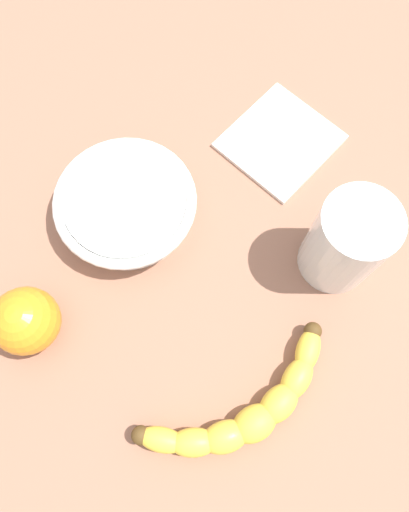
{
  "coord_description": "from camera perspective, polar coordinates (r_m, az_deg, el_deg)",
  "views": [
    {
      "loc": [
        -13.09,
        -6.73,
        57.16
      ],
      "look_at": [
        2.14,
        2.33,
        5.0
      ],
      "focal_mm": 33.79,
      "sensor_mm": 36.0,
      "label": 1
    }
  ],
  "objects": [
    {
      "name": "ceramic_bowl",
      "position": [
        0.57,
        -9.23,
        5.89
      ],
      "size": [
        16.56,
        16.56,
        4.66
      ],
      "color": "white",
      "rests_on": "wooden_tabletop"
    },
    {
      "name": "orange_fruit",
      "position": [
        0.55,
        -20.39,
        -7.2
      ],
      "size": [
        7.33,
        7.33,
        7.33
      ],
      "primitive_type": "sphere",
      "color": "orange",
      "rests_on": "wooden_tabletop"
    },
    {
      "name": "smoothie_glass",
      "position": [
        0.54,
        16.31,
        1.37
      ],
      "size": [
        8.21,
        8.21,
        12.23
      ],
      "color": "silver",
      "rests_on": "wooden_tabletop"
    },
    {
      "name": "wooden_tabletop",
      "position": [
        0.58,
        0.9,
        -3.98
      ],
      "size": [
        120.0,
        120.0,
        3.0
      ],
      "primitive_type": "cube",
      "color": "#97654E",
      "rests_on": "ground"
    },
    {
      "name": "banana",
      "position": [
        0.53,
        5.05,
        -17.83
      ],
      "size": [
        20.82,
        13.84,
        3.62
      ],
      "rotation": [
        0.0,
        0.0,
        5.78
      ],
      "color": "yellow",
      "rests_on": "wooden_tabletop"
    },
    {
      "name": "folded_napkin",
      "position": [
        0.64,
        8.94,
        13.29
      ],
      "size": [
        15.25,
        14.58,
        0.6
      ],
      "primitive_type": "cube",
      "rotation": [
        0.0,
        0.0,
        -0.22
      ],
      "color": "white",
      "rests_on": "wooden_tabletop"
    }
  ]
}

